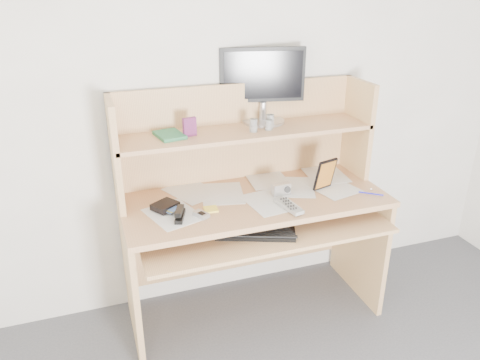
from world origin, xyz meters
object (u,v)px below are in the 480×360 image
object	(u,v)px
tv_remote	(288,206)
game_case	(325,174)
desk	(250,200)
monitor	(263,83)
keyboard	(256,232)

from	to	relation	value
tv_remote	game_case	distance (m)	0.32
desk	tv_remote	distance (m)	0.29
game_case	monitor	distance (m)	0.60
tv_remote	game_case	xyz separation A→B (m)	(0.28, 0.14, 0.08)
desk	game_case	xyz separation A→B (m)	(0.39, -0.12, 0.15)
tv_remote	game_case	world-z (taller)	game_case
desk	game_case	size ratio (longest dim) A/B	7.92
game_case	monitor	bearing A→B (deg)	112.78
keyboard	tv_remote	size ratio (longest dim) A/B	2.15
tv_remote	monitor	bearing A→B (deg)	74.92
keyboard	tv_remote	xyz separation A→B (m)	(0.19, 0.03, 0.10)
tv_remote	keyboard	bearing A→B (deg)	176.87
game_case	monitor	size ratio (longest dim) A/B	0.38
keyboard	game_case	distance (m)	0.53
desk	tv_remote	world-z (taller)	desk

